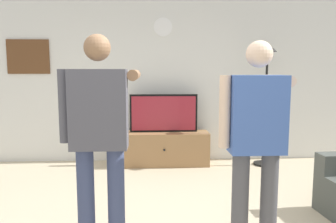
% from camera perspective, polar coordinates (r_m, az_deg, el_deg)
% --- Properties ---
extents(back_wall, '(6.40, 0.10, 2.70)m').
position_cam_1_polar(back_wall, '(5.64, -0.87, 5.26)').
color(back_wall, silver).
rests_on(back_wall, ground_plane).
extents(tv_stand, '(1.45, 0.44, 0.54)m').
position_cam_1_polar(tv_stand, '(5.44, -0.70, -6.34)').
color(tv_stand, '#997047').
rests_on(tv_stand, ground_plane).
extents(television, '(1.09, 0.07, 0.61)m').
position_cam_1_polar(television, '(5.38, -0.73, -0.28)').
color(television, black).
rests_on(television, tv_stand).
extents(wall_clock, '(0.30, 0.03, 0.30)m').
position_cam_1_polar(wall_clock, '(5.62, -0.84, 14.24)').
color(wall_clock, white).
extents(framed_picture, '(0.68, 0.04, 0.55)m').
position_cam_1_polar(framed_picture, '(5.93, -22.77, 8.64)').
color(framed_picture, brown).
extents(floor_lamp, '(0.32, 0.32, 1.96)m').
position_cam_1_polar(floor_lamp, '(5.51, 16.50, 5.43)').
color(floor_lamp, black).
rests_on(floor_lamp, ground_plane).
extents(person_standing_nearer_lamp, '(0.63, 0.78, 1.81)m').
position_cam_1_polar(person_standing_nearer_lamp, '(2.73, -11.60, -3.46)').
color(person_standing_nearer_lamp, '#384266').
rests_on(person_standing_nearer_lamp, ground_plane).
extents(person_standing_nearer_couch, '(0.62, 0.78, 1.77)m').
position_cam_1_polar(person_standing_nearer_couch, '(2.80, 14.84, -3.99)').
color(person_standing_nearer_couch, '#4C4C51').
rests_on(person_standing_nearer_couch, ground_plane).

